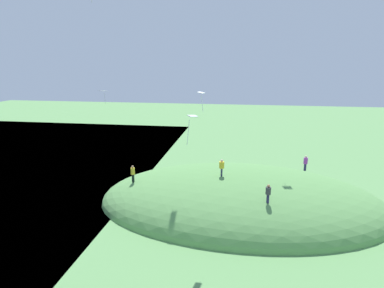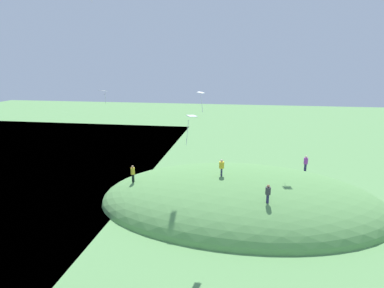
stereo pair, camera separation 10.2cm
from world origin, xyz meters
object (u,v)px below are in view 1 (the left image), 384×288
(person_watching_kites, at_px, (133,172))
(kite_5, at_px, (103,91))
(kite_2, at_px, (201,94))
(person_near_shore, at_px, (268,192))
(person_walking_path, at_px, (306,161))
(person_on_hilltop, at_px, (222,166))
(kite_7, at_px, (192,119))

(person_watching_kites, bearing_deg, kite_5, -103.07)
(kite_5, bearing_deg, kite_2, -46.07)
(person_near_shore, xyz_separation_m, person_walking_path, (4.67, 9.74, -0.33))
(person_near_shore, relative_size, kite_5, 0.93)
(person_on_hilltop, height_order, person_near_shore, person_on_hilltop)
(person_watching_kites, distance_m, kite_2, 12.01)
(kite_7, bearing_deg, person_watching_kites, 124.61)
(kite_5, bearing_deg, kite_7, -54.88)
(person_watching_kites, relative_size, person_near_shore, 1.10)
(person_on_hilltop, relative_size, kite_7, 0.96)
(kite_2, distance_m, kite_5, 20.23)
(person_watching_kites, height_order, person_near_shore, person_near_shore)
(person_on_hilltop, xyz_separation_m, kite_5, (-15.31, 9.42, 5.75))
(kite_7, bearing_deg, person_on_hilltop, 84.21)
(person_on_hilltop, distance_m, kite_5, 18.88)
(person_on_hilltop, relative_size, person_walking_path, 0.92)
(person_on_hilltop, xyz_separation_m, person_near_shore, (3.93, -3.73, -0.72))
(person_on_hilltop, distance_m, kite_2, 8.75)
(kite_7, bearing_deg, person_walking_path, 60.01)
(kite_5, xyz_separation_m, kite_7, (14.22, -20.22, 0.43))
(person_walking_path, bearing_deg, kite_7, -153.30)
(person_on_hilltop, height_order, kite_7, kite_7)
(person_watching_kites, xyz_separation_m, kite_7, (7.48, -10.84, 7.25))
(person_watching_kites, xyz_separation_m, person_near_shore, (12.51, -3.78, 0.34))
(person_near_shore, height_order, kite_2, kite_2)
(kite_7, bearing_deg, kite_5, 125.12)
(person_on_hilltop, relative_size, kite_2, 1.12)
(kite_5, bearing_deg, person_watching_kites, -54.31)
(kite_5, bearing_deg, person_walking_path, -8.13)
(kite_5, bearing_deg, person_near_shore, -34.36)
(person_on_hilltop, relative_size, person_near_shore, 1.02)
(kite_2, bearing_deg, person_walking_path, 48.33)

